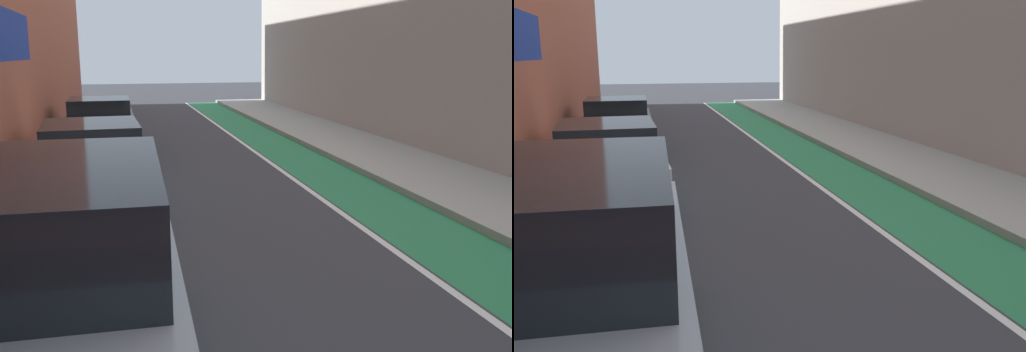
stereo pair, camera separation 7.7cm
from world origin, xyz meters
The scene contains 7 objects.
ground_plane centered at (0.00, 15.22, 0.00)m, with size 84.55×84.55×0.00m, color #38383D.
bike_lane_paint centered at (2.71, 17.22, 0.00)m, with size 1.60×38.43×0.00m, color #2D8451.
lane_divider_stripe centered at (1.81, 17.22, 0.00)m, with size 0.12×38.43×0.00m, color white.
sidewalk_right centered at (4.87, 17.22, 0.07)m, with size 2.72×38.43×0.14m, color #A8A59E.
parked_suv_silver centered at (-2.46, 9.26, 1.02)m, with size 1.99×4.31×1.98m.
parked_sedan_white centered at (-2.46, 15.62, 0.79)m, with size 2.14×4.83×1.53m.
parked_sedan_black centered at (-2.46, 21.33, 0.79)m, with size 1.95×4.50×1.53m.
Camera 1 is at (-1.94, 4.93, 2.78)m, focal length 38.77 mm.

